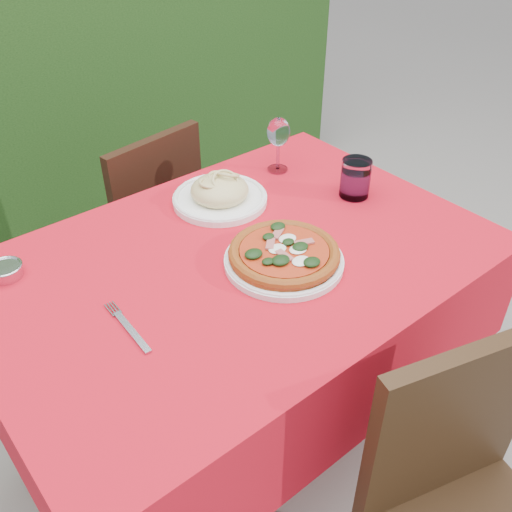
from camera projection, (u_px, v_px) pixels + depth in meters
ground at (242, 439)px, 1.86m from camera, size 60.00×60.00×0.00m
dining_table at (238, 302)px, 1.51m from camera, size 1.26×0.86×0.75m
chair_near at (464, 505)px, 1.17m from camera, size 0.47×0.47×0.85m
chair_far at (146, 221)px, 2.05m from camera, size 0.42×0.42×0.82m
pizza_plate at (284, 256)px, 1.38m from camera, size 0.34×0.34×0.05m
pasta_plate at (220, 194)px, 1.61m from camera, size 0.27×0.27×0.08m
water_glass at (355, 180)px, 1.62m from camera, size 0.09×0.09×0.11m
wine_glass at (278, 134)px, 1.70m from camera, size 0.07×0.07×0.17m
fork at (132, 332)px, 1.20m from camera, size 0.03×0.20×0.01m
steel_ramekin at (6, 271)px, 1.34m from camera, size 0.08×0.08×0.03m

